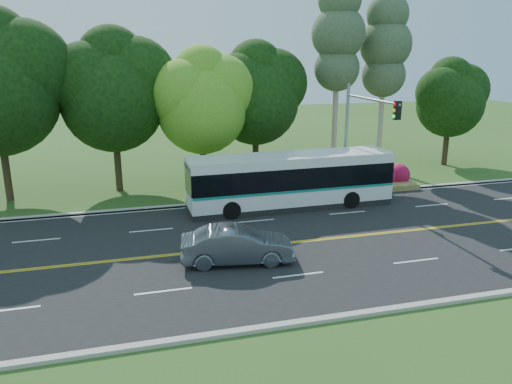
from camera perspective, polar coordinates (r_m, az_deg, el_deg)
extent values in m
plane|color=#32551C|center=(24.09, 3.13, -5.92)|extent=(120.00, 120.00, 0.00)
cube|color=black|center=(24.09, 3.13, -5.90)|extent=(60.00, 14.00, 0.02)
cube|color=#A7A097|center=(30.55, -1.06, -0.98)|extent=(60.00, 0.30, 0.15)
cube|color=#A7A097|center=(18.08, 10.43, -13.76)|extent=(60.00, 0.30, 0.15)
cube|color=#32551C|center=(32.28, -1.86, -0.11)|extent=(60.00, 4.00, 0.10)
cube|color=gold|center=(24.01, 3.19, -5.94)|extent=(57.00, 0.10, 0.00)
cube|color=gold|center=(24.15, 3.07, -5.80)|extent=(57.00, 0.10, 0.00)
cube|color=silver|center=(20.31, -26.53, -11.96)|extent=(2.20, 0.12, 0.00)
cube|color=silver|center=(19.86, -10.55, -11.08)|extent=(2.20, 0.12, 0.00)
cube|color=silver|center=(20.90, 4.84, -9.42)|extent=(2.20, 0.12, 0.00)
cube|color=silver|center=(23.23, 17.82, -7.49)|extent=(2.20, 0.12, 0.00)
cube|color=silver|center=(26.64, -23.80, -5.09)|extent=(2.20, 0.12, 0.00)
cube|color=silver|center=(26.29, -11.88, -4.29)|extent=(2.20, 0.12, 0.00)
cube|color=silver|center=(27.09, -0.19, -3.33)|extent=(2.20, 0.12, 0.00)
cube|color=silver|center=(28.93, 10.40, -2.34)|extent=(2.20, 0.12, 0.00)
cube|color=silver|center=(31.62, 19.45, -1.43)|extent=(2.20, 0.12, 0.00)
cube|color=silver|center=(34.99, 26.91, -0.64)|extent=(2.20, 0.12, 0.00)
cube|color=silver|center=(30.29, -0.92, -1.24)|extent=(57.00, 0.12, 0.00)
cube|color=silver|center=(18.34, 10.01, -13.47)|extent=(57.00, 0.12, 0.00)
cylinder|color=#302015|center=(33.67, -26.64, 2.25)|extent=(0.44, 0.44, 3.96)
sphere|color=black|center=(32.95, -25.02, 12.68)|extent=(5.76, 5.76, 5.76)
cylinder|color=#302015|center=(33.97, -15.51, 3.17)|extent=(0.44, 0.44, 3.60)
sphere|color=black|center=(33.35, -16.04, 10.07)|extent=(6.60, 6.60, 6.60)
sphere|color=black|center=(33.57, -13.62, 12.54)|extent=(5.28, 5.28, 5.28)
sphere|color=black|center=(33.11, -18.52, 11.84)|extent=(4.95, 4.95, 4.95)
sphere|color=black|center=(33.62, -16.19, 14.34)|extent=(4.29, 4.29, 4.29)
cylinder|color=#302015|center=(33.43, -6.02, 3.15)|extent=(0.44, 0.44, 3.24)
sphere|color=#54941E|center=(32.82, -6.21, 9.37)|extent=(5.80, 5.80, 5.80)
sphere|color=#54941E|center=(33.23, -4.09, 11.52)|extent=(4.64, 4.64, 4.64)
sphere|color=#54941E|center=(32.36, -8.27, 11.02)|extent=(4.35, 4.35, 4.35)
sphere|color=#54941E|center=(33.06, -6.26, 13.20)|extent=(3.77, 3.77, 3.77)
cylinder|color=#302015|center=(35.66, -0.05, 4.19)|extent=(0.44, 0.44, 3.42)
sphere|color=black|center=(35.09, -0.05, 10.29)|extent=(6.00, 6.00, 6.00)
sphere|color=black|center=(35.65, 1.96, 12.31)|extent=(4.80, 4.80, 4.80)
sphere|color=black|center=(34.51, -1.93, 11.94)|extent=(4.50, 4.50, 4.50)
sphere|color=black|center=(35.35, -0.07, 13.99)|extent=(3.90, 3.90, 3.90)
cylinder|color=#ADA28B|center=(37.16, 9.04, 9.45)|extent=(0.40, 0.40, 9.80)
sphere|color=#3C5434|center=(36.96, 9.23, 13.77)|extent=(3.23, 3.23, 3.23)
sphere|color=#3C5434|center=(36.96, 9.40, 17.45)|extent=(3.80, 3.80, 3.80)
cylinder|color=#ADA28B|center=(39.43, 14.10, 9.02)|extent=(0.40, 0.40, 9.10)
sphere|color=#3C5434|center=(39.23, 14.36, 12.79)|extent=(3.23, 3.23, 3.23)
sphere|color=#3C5434|center=(39.19, 14.59, 16.01)|extent=(3.80, 3.80, 3.80)
sphere|color=#3C5434|center=(39.27, 14.81, 19.04)|extent=(3.04, 3.04, 3.04)
cylinder|color=#302015|center=(43.08, 20.86, 4.94)|extent=(0.44, 0.44, 3.06)
sphere|color=black|center=(42.63, 21.30, 9.36)|extent=(5.20, 5.20, 5.20)
sphere|color=black|center=(43.48, 22.47, 10.73)|extent=(4.16, 4.16, 4.16)
sphere|color=black|center=(41.78, 20.42, 10.59)|extent=(3.90, 3.90, 3.90)
sphere|color=black|center=(42.87, 21.36, 12.01)|extent=(3.38, 3.38, 3.38)
sphere|color=maroon|center=(32.16, 3.67, 1.10)|extent=(1.50, 1.50, 1.50)
sphere|color=maroon|center=(32.49, 5.34, 1.21)|extent=(1.50, 1.50, 1.50)
sphere|color=maroon|center=(32.84, 6.98, 1.33)|extent=(1.50, 1.50, 1.50)
sphere|color=maroon|center=(33.22, 8.58, 1.43)|extent=(1.50, 1.50, 1.50)
sphere|color=maroon|center=(33.63, 10.14, 1.54)|extent=(1.50, 1.50, 1.50)
sphere|color=maroon|center=(34.06, 11.66, 1.64)|extent=(1.50, 1.50, 1.50)
sphere|color=maroon|center=(34.52, 13.15, 1.74)|extent=(1.50, 1.50, 1.50)
sphere|color=maroon|center=(35.00, 14.59, 1.83)|extent=(1.50, 1.50, 1.50)
sphere|color=maroon|center=(35.50, 16.00, 1.92)|extent=(1.50, 1.50, 1.50)
cube|color=olive|center=(34.46, 15.18, 0.63)|extent=(3.50, 1.40, 0.40)
cylinder|color=gray|center=(32.06, 10.24, 5.86)|extent=(0.20, 0.20, 7.00)
cylinder|color=gray|center=(29.03, 13.06, 10.27)|extent=(0.14, 6.00, 0.14)
cube|color=black|center=(26.64, 15.85, 8.96)|extent=(0.32, 0.28, 0.95)
sphere|color=red|center=(26.52, 15.58, 9.61)|extent=(0.18, 0.18, 0.18)
sphere|color=yellow|center=(26.55, 15.54, 8.96)|extent=(0.18, 0.18, 0.18)
sphere|color=#19D833|center=(26.59, 15.49, 8.32)|extent=(0.18, 0.18, 0.18)
cube|color=silver|center=(29.37, 3.94, -0.11)|extent=(12.04, 2.74, 0.99)
cube|color=black|center=(29.08, 3.98, 2.01)|extent=(11.98, 2.78, 1.24)
cube|color=silver|center=(28.88, 4.01, 3.74)|extent=(12.04, 2.74, 0.56)
cube|color=#0D7771|center=(29.25, 3.95, 0.71)|extent=(11.98, 2.79, 0.14)
cube|color=black|center=(27.64, -7.74, 1.36)|extent=(0.10, 2.35, 1.70)
cube|color=#19E54C|center=(27.41, -7.79, 3.30)|extent=(0.07, 1.53, 0.22)
cube|color=black|center=(29.56, 3.91, -1.36)|extent=(12.04, 2.64, 0.35)
cylinder|color=black|center=(27.32, -2.82, -2.08)|extent=(1.00, 0.30, 1.00)
cylinder|color=black|center=(29.54, -3.89, -0.71)|extent=(1.00, 0.30, 1.00)
cylinder|color=black|center=(29.72, 10.82, -0.86)|extent=(1.00, 0.30, 1.00)
cylinder|color=black|center=(31.78, 8.90, 0.33)|extent=(1.00, 0.30, 1.00)
imported|color=slate|center=(21.71, -2.16, -6.08)|extent=(5.05, 2.40, 1.60)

